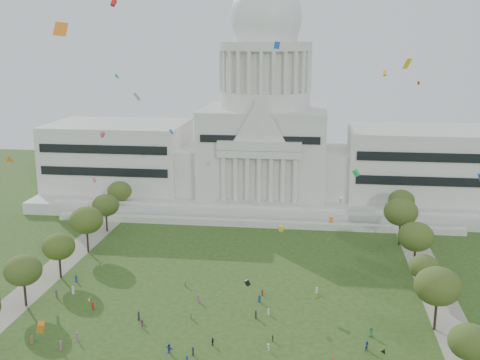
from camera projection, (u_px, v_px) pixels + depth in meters
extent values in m
plane|color=#2A4918|center=(209.00, 359.00, 113.04)|extent=(400.00, 400.00, 0.00)
cube|color=beige|center=(264.00, 194.00, 223.50)|extent=(160.00, 60.00, 4.00)
cube|color=beige|center=(255.00, 223.00, 191.90)|extent=(130.00, 3.00, 2.00)
cube|color=beige|center=(258.00, 212.00, 199.27)|extent=(140.00, 3.00, 5.00)
cube|color=silver|center=(119.00, 157.00, 226.46)|extent=(50.00, 34.00, 22.00)
cube|color=silver|center=(419.00, 165.00, 212.60)|extent=(50.00, 34.00, 22.00)
cube|color=silver|center=(191.00, 168.00, 221.70)|extent=(12.00, 26.00, 16.00)
cube|color=silver|center=(339.00, 172.00, 214.89)|extent=(12.00, 26.00, 16.00)
cube|color=silver|center=(265.00, 153.00, 218.84)|extent=(44.00, 38.00, 28.00)
cube|color=silver|center=(259.00, 154.00, 198.80)|extent=(28.00, 3.00, 2.40)
cube|color=black|center=(103.00, 161.00, 209.41)|extent=(46.00, 0.40, 11.00)
cube|color=black|center=(428.00, 169.00, 195.54)|extent=(46.00, 0.40, 11.00)
cylinder|color=silver|center=(265.00, 99.00, 214.34)|extent=(32.00, 32.00, 6.00)
cylinder|color=silver|center=(265.00, 71.00, 212.03)|extent=(28.00, 28.00, 14.00)
cylinder|color=beige|center=(266.00, 46.00, 210.06)|extent=(32.40, 32.40, 3.00)
cylinder|color=silver|center=(266.00, 30.00, 208.79)|extent=(22.00, 22.00, 8.00)
ellipsoid|color=silver|center=(266.00, 18.00, 207.86)|extent=(25.00, 25.00, 26.20)
cube|color=gray|center=(39.00, 283.00, 148.02)|extent=(8.00, 160.00, 0.04)
cube|color=gray|center=(442.00, 305.00, 135.92)|extent=(8.00, 160.00, 0.04)
ellipsoid|color=#36501A|center=(470.00, 342.00, 103.74)|extent=(7.58, 7.58, 6.20)
cylinder|color=black|center=(25.00, 294.00, 134.77)|extent=(0.56, 0.56, 5.47)
ellipsoid|color=#354B1B|center=(23.00, 270.00, 133.43)|extent=(8.42, 8.42, 6.89)
cylinder|color=black|center=(435.00, 316.00, 123.57)|extent=(0.56, 0.56, 6.20)
ellipsoid|color=#3C4B1A|center=(438.00, 286.00, 122.05)|extent=(9.55, 9.55, 7.82)
cylinder|color=black|center=(60.00, 268.00, 150.70)|extent=(0.56, 0.56, 5.27)
ellipsoid|color=#354F16|center=(59.00, 247.00, 149.40)|extent=(8.12, 8.12, 6.65)
cylinder|color=black|center=(423.00, 286.00, 140.18)|extent=(0.56, 0.56, 4.56)
ellipsoid|color=#3B4D18|center=(424.00, 267.00, 139.06)|extent=(7.01, 7.01, 5.74)
cylinder|color=black|center=(88.00, 242.00, 168.46)|extent=(0.56, 0.56, 6.03)
ellipsoid|color=#394C17|center=(86.00, 220.00, 166.98)|extent=(9.29, 9.29, 7.60)
cylinder|color=black|center=(414.00, 260.00, 154.97)|extent=(0.56, 0.56, 5.97)
ellipsoid|color=#365018|center=(416.00, 237.00, 153.51)|extent=(9.19, 9.19, 7.52)
cylinder|color=black|center=(107.00, 223.00, 186.61)|extent=(0.56, 0.56, 5.41)
ellipsoid|color=#304616|center=(106.00, 205.00, 185.28)|extent=(8.33, 8.33, 6.81)
cylinder|color=black|center=(399.00, 234.00, 174.52)|extent=(0.56, 0.56, 6.37)
ellipsoid|color=#3B4B1B|center=(401.00, 212.00, 172.96)|extent=(9.82, 9.82, 8.03)
cylinder|color=black|center=(120.00, 207.00, 204.31)|extent=(0.56, 0.56, 5.32)
ellipsoid|color=#374C15|center=(120.00, 191.00, 203.01)|extent=(8.19, 8.19, 6.70)
cylinder|color=black|center=(400.00, 218.00, 191.62)|extent=(0.56, 0.56, 5.47)
ellipsoid|color=#344917|center=(401.00, 201.00, 190.28)|extent=(8.42, 8.42, 6.89)
imported|color=#33723F|center=(371.00, 332.00, 121.15)|extent=(1.20, 1.10, 2.05)
imported|color=navy|center=(367.00, 346.00, 115.74)|extent=(1.12, 1.08, 1.99)
imported|color=silver|center=(268.00, 347.00, 115.64)|extent=(0.94, 1.16, 1.59)
imported|color=#26262B|center=(213.00, 341.00, 117.77)|extent=(0.86, 1.12, 1.70)
imported|color=navy|center=(169.00, 349.00, 114.88)|extent=(1.87, 1.39, 1.88)
imported|color=#994C8C|center=(142.00, 323.00, 125.14)|extent=(0.91, 0.66, 1.69)
imported|color=#26262B|center=(273.00, 338.00, 119.32)|extent=(0.55, 0.84, 1.34)
cube|color=olive|center=(31.00, 340.00, 118.35)|extent=(0.48, 0.53, 1.71)
cube|color=silver|center=(317.00, 290.00, 141.65)|extent=(0.48, 0.47, 1.57)
cube|color=#33723F|center=(58.00, 320.00, 126.65)|extent=(0.34, 0.50, 1.78)
cube|color=silver|center=(73.00, 290.00, 141.32)|extent=(0.47, 0.59, 1.93)
cube|color=#994C8C|center=(61.00, 346.00, 115.92)|extent=(0.51, 0.60, 1.92)
cube|color=#4C4C51|center=(185.00, 283.00, 145.84)|extent=(0.33, 0.45, 1.52)
cube|color=#4C4C51|center=(57.00, 294.00, 139.42)|extent=(0.59, 0.58, 1.93)
cube|color=#26262B|center=(193.00, 351.00, 114.02)|extent=(0.46, 0.54, 1.73)
cube|color=navy|center=(259.00, 299.00, 136.94)|extent=(0.53, 0.47, 1.70)
cube|color=silver|center=(268.00, 312.00, 130.86)|extent=(0.32, 0.43, 1.46)
cube|color=#994C8C|center=(198.00, 299.00, 137.02)|extent=(0.50, 0.55, 1.76)
cube|color=#994C8C|center=(77.00, 337.00, 119.47)|extent=(0.52, 0.57, 1.84)
cube|color=navy|center=(187.00, 360.00, 111.10)|extent=(0.49, 0.39, 1.62)
cube|color=#26262B|center=(139.00, 316.00, 128.32)|extent=(0.37, 0.54, 1.91)
cube|color=#26262B|center=(256.00, 315.00, 129.05)|extent=(0.34, 0.50, 1.77)
cube|color=#B21E1E|center=(262.00, 293.00, 140.47)|extent=(0.46, 0.45, 1.50)
cube|color=#33723F|center=(191.00, 316.00, 128.89)|extent=(0.31, 0.43, 1.46)
cube|color=#33723F|center=(36.00, 337.00, 119.48)|extent=(0.53, 0.56, 1.80)
cube|color=#B21E1E|center=(93.00, 306.00, 133.24)|extent=(0.58, 0.56, 1.87)
cube|color=navy|center=(76.00, 279.00, 148.44)|extent=(0.37, 0.50, 1.70)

